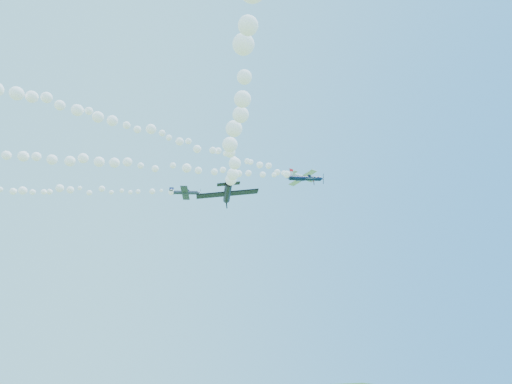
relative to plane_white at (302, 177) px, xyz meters
name	(u,v)px	position (x,y,z in m)	size (l,w,h in m)	color
plane_white	(302,177)	(0.00, 0.00, 0.00)	(7.09, 7.43, 2.30)	silver
smoke_trail_white	(119,123)	(-38.73, -8.59, -0.30)	(73.40, 18.29, 2.99)	white
plane_navy	(306,178)	(-3.66, -7.26, -3.43)	(7.45, 7.66, 2.47)	#0D1A3C
smoke_trail_navy	(92,162)	(-41.44, 1.13, -3.65)	(71.29, 17.94, 2.91)	white
plane_grey	(185,193)	(-23.50, 6.02, -5.01)	(6.27, 6.64, 1.90)	#323649
smoke_trail_grey	(2,190)	(-56.07, 18.51, -5.41)	(61.74, 25.12, 2.94)	white
plane_black	(227,193)	(-24.72, -20.53, -13.81)	(8.49, 8.05, 2.39)	black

